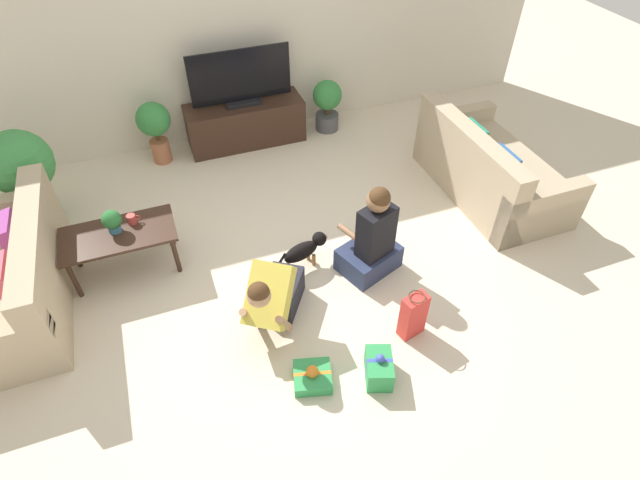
# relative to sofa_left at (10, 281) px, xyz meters

# --- Properties ---
(ground_plane) EXTENTS (16.00, 16.00, 0.00)m
(ground_plane) POSITION_rel_sofa_left_xyz_m (2.37, -0.45, -0.29)
(ground_plane) COLOR beige
(wall_back) EXTENTS (8.40, 0.06, 2.60)m
(wall_back) POSITION_rel_sofa_left_xyz_m (2.37, 2.18, 1.01)
(wall_back) COLOR beige
(wall_back) RESTS_ON ground_plane
(sofa_left) EXTENTS (0.94, 1.76, 0.83)m
(sofa_left) POSITION_rel_sofa_left_xyz_m (0.00, 0.00, 0.00)
(sofa_left) COLOR tan
(sofa_left) RESTS_ON ground_plane
(sofa_right) EXTENTS (0.94, 1.76, 0.83)m
(sofa_right) POSITION_rel_sofa_left_xyz_m (4.74, -0.04, 0.00)
(sofa_right) COLOR tan
(sofa_right) RESTS_ON ground_plane
(coffee_table) EXTENTS (1.00, 0.52, 0.45)m
(coffee_table) POSITION_rel_sofa_left_xyz_m (0.93, 0.11, 0.11)
(coffee_table) COLOR #382319
(coffee_table) RESTS_ON ground_plane
(tv_console) EXTENTS (1.42, 0.47, 0.53)m
(tv_console) POSITION_rel_sofa_left_xyz_m (2.52, 1.88, -0.02)
(tv_console) COLOR #382319
(tv_console) RESTS_ON ground_plane
(tv) EXTENTS (1.19, 0.20, 0.66)m
(tv) POSITION_rel_sofa_left_xyz_m (2.52, 1.88, 0.54)
(tv) COLOR black
(tv) RESTS_ON tv_console
(potted_plant_back_left) EXTENTS (0.39, 0.39, 0.75)m
(potted_plant_back_left) POSITION_rel_sofa_left_xyz_m (1.46, 1.83, 0.19)
(potted_plant_back_left) COLOR #A36042
(potted_plant_back_left) RESTS_ON ground_plane
(potted_plant_corner_left) EXTENTS (0.64, 0.64, 0.98)m
(potted_plant_corner_left) POSITION_rel_sofa_left_xyz_m (0.14, 1.23, 0.34)
(potted_plant_corner_left) COLOR #336B84
(potted_plant_corner_left) RESTS_ON ground_plane
(potted_plant_back_right) EXTENTS (0.37, 0.37, 0.66)m
(potted_plant_back_right) POSITION_rel_sofa_left_xyz_m (3.58, 1.83, 0.09)
(potted_plant_back_right) COLOR #4C4C51
(potted_plant_back_right) RESTS_ON ground_plane
(person_kneeling) EXTENTS (0.69, 0.81, 0.77)m
(person_kneeling) POSITION_rel_sofa_left_xyz_m (2.05, -0.96, 0.05)
(person_kneeling) COLOR #23232D
(person_kneeling) RESTS_ON ground_plane
(person_sitting) EXTENTS (0.63, 0.59, 0.97)m
(person_sitting) POSITION_rel_sofa_left_xyz_m (3.05, -0.68, 0.07)
(person_sitting) COLOR #283351
(person_sitting) RESTS_ON ground_plane
(dog) EXTENTS (0.53, 0.25, 0.32)m
(dog) POSITION_rel_sofa_left_xyz_m (2.50, -0.43, -0.08)
(dog) COLOR black
(dog) RESTS_ON ground_plane
(gift_box_a) EXTENTS (0.29, 0.35, 0.27)m
(gift_box_a) POSITION_rel_sofa_left_xyz_m (2.63, -1.76, -0.18)
(gift_box_a) COLOR #2D934C
(gift_box_a) RESTS_ON ground_plane
(gift_box_b) EXTENTS (0.35, 0.35, 0.17)m
(gift_box_b) POSITION_rel_sofa_left_xyz_m (2.14, -1.62, -0.23)
(gift_box_b) COLOR #2D934C
(gift_box_b) RESTS_ON ground_plane
(gift_bag_a) EXTENTS (0.23, 0.16, 0.46)m
(gift_bag_a) POSITION_rel_sofa_left_xyz_m (3.06, -1.47, -0.06)
(gift_bag_a) COLOR red
(gift_bag_a) RESTS_ON ground_plane
(mug) EXTENTS (0.12, 0.08, 0.09)m
(mug) POSITION_rel_sofa_left_xyz_m (1.07, 0.21, 0.21)
(mug) COLOR #B23D38
(mug) RESTS_ON coffee_table
(tabletop_plant) EXTENTS (0.17, 0.17, 0.22)m
(tabletop_plant) POSITION_rel_sofa_left_xyz_m (0.92, 0.14, 0.28)
(tabletop_plant) COLOR #336B84
(tabletop_plant) RESTS_ON coffee_table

